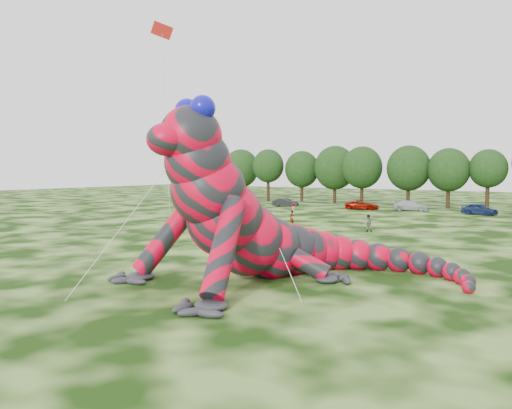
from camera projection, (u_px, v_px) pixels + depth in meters
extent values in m
plane|color=#16330A|center=(269.00, 290.00, 24.21)|extent=(240.00, 240.00, 0.00)
cube|color=red|center=(162.00, 30.00, 35.05)|extent=(1.21, 1.20, 1.17)
cylinder|color=silver|center=(167.00, 144.00, 38.13)|extent=(0.02, 0.02, 16.39)
cylinder|color=#382314|center=(171.00, 238.00, 41.20)|extent=(0.08, 0.08, 0.24)
imported|color=silver|center=(244.00, 200.00, 81.06)|extent=(4.62, 2.61, 1.48)
imported|color=black|center=(285.00, 202.00, 77.07)|extent=(4.22, 2.05, 1.33)
imported|color=#8D0C03|center=(362.00, 205.00, 71.72)|extent=(5.13, 2.98, 1.34)
imported|color=#AAB0B4|center=(411.00, 206.00, 69.63)|extent=(5.03, 2.35, 1.42)
imported|color=#15234F|center=(480.00, 209.00, 63.42)|extent=(4.60, 2.57, 1.48)
imported|color=gray|center=(294.00, 209.00, 62.92)|extent=(0.66, 0.86, 1.56)
imported|color=gray|center=(292.00, 218.00, 50.76)|extent=(0.44, 0.63, 1.64)
imported|color=gray|center=(368.00, 223.00, 46.31)|extent=(0.98, 0.93, 1.60)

